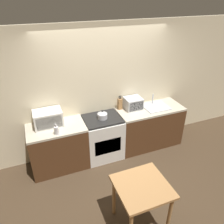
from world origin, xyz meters
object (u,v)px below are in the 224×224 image
at_px(toaster_oven, 133,103).
at_px(dining_table, 142,192).
at_px(bottle, 56,130).
at_px(microwave, 48,118).
at_px(kettle, 102,115).
at_px(stove_range, 103,137).

relative_size(toaster_oven, dining_table, 0.44).
distance_m(bottle, toaster_oven, 1.66).
bearing_deg(microwave, kettle, -7.54).
distance_m(bottle, dining_table, 1.72).
distance_m(microwave, dining_table, 2.06).
bearing_deg(microwave, bottle, -75.95).
bearing_deg(toaster_oven, microwave, -179.46).
distance_m(kettle, microwave, 1.00).
bearing_deg(toaster_oven, bottle, -167.56).
height_order(bottle, dining_table, bottle).
bearing_deg(stove_range, microwave, 173.17).
height_order(stove_range, microwave, microwave).
relative_size(stove_range, kettle, 4.80).
bearing_deg(stove_range, kettle, -94.01).
bearing_deg(bottle, toaster_oven, 12.44).
distance_m(stove_range, bottle, 1.07).
height_order(bottle, toaster_oven, toaster_oven).
bearing_deg(dining_table, microwave, 118.56).
xyz_separation_m(toaster_oven, dining_table, (-0.74, -1.79, -0.37)).
bearing_deg(bottle, microwave, 104.05).
xyz_separation_m(microwave, bottle, (0.09, -0.34, -0.07)).
xyz_separation_m(stove_range, toaster_oven, (0.72, 0.13, 0.57)).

